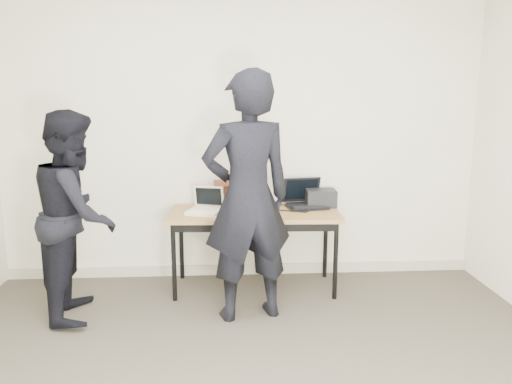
{
  "coord_description": "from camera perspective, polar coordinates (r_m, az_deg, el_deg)",
  "views": [
    {
      "loc": [
        -0.14,
        -2.44,
        1.75
      ],
      "look_at": [
        0.1,
        1.6,
        0.95
      ],
      "focal_mm": 35.0,
      "sensor_mm": 36.0,
      "label": 1
    }
  ],
  "objects": [
    {
      "name": "equipment_box",
      "position": [
        4.67,
        7.41,
        -0.67
      ],
      "size": [
        0.28,
        0.23,
        0.16
      ],
      "primitive_type": "cube",
      "rotation": [
        0.0,
        0.0,
        -0.02
      ],
      "color": "black",
      "rests_on": "desk"
    },
    {
      "name": "laptop_right",
      "position": [
        4.64,
        5.6,
        -0.96
      ],
      "size": [
        0.41,
        0.39,
        0.26
      ],
      "rotation": [
        0.0,
        0.0,
        0.17
      ],
      "color": "black",
      "rests_on": "desk"
    },
    {
      "name": "person_typist",
      "position": [
        3.82,
        -0.98,
        -0.64
      ],
      "size": [
        0.8,
        0.63,
        1.93
      ],
      "primitive_type": "imported",
      "rotation": [
        0.0,
        0.0,
        3.41
      ],
      "color": "black",
      "rests_on": "ground"
    },
    {
      "name": "baseboard",
      "position": [
        4.98,
        -1.6,
        -8.81
      ],
      "size": [
        4.5,
        0.03,
        0.1
      ],
      "primitive_type": "cube",
      "color": "#A7A18A",
      "rests_on": "ground"
    },
    {
      "name": "cables",
      "position": [
        4.45,
        0.49,
        -2.15
      ],
      "size": [
        1.15,
        0.44,
        0.01
      ],
      "rotation": [
        0.0,
        0.0,
        0.05
      ],
      "color": "black",
      "rests_on": "desk"
    },
    {
      "name": "laptop_center",
      "position": [
        4.37,
        -0.71,
        -1.67
      ],
      "size": [
        0.41,
        0.4,
        0.26
      ],
      "rotation": [
        0.0,
        0.0,
        0.27
      ],
      "color": "black",
      "rests_on": "desk"
    },
    {
      "name": "person_observer",
      "position": [
        4.17,
        -19.88,
        -2.45
      ],
      "size": [
        0.71,
        0.86,
        1.63
      ],
      "primitive_type": "imported",
      "rotation": [
        0.0,
        0.0,
        1.69
      ],
      "color": "black",
      "rests_on": "ground"
    },
    {
      "name": "desk",
      "position": [
        4.44,
        -0.19,
        -3.02
      ],
      "size": [
        1.52,
        0.7,
        0.72
      ],
      "rotation": [
        0.0,
        0.0,
        -0.03
      ],
      "color": "olive",
      "rests_on": "ground"
    },
    {
      "name": "laptop_beige",
      "position": [
        4.41,
        -5.81,
        -1.81
      ],
      "size": [
        0.34,
        0.34,
        0.22
      ],
      "rotation": [
        0.0,
        0.0,
        -0.3
      ],
      "color": "beige",
      "rests_on": "desk"
    },
    {
      "name": "tissue",
      "position": [
        4.59,
        -2.22,
        1.82
      ],
      "size": [
        0.14,
        0.11,
        0.08
      ],
      "primitive_type": "ellipsoid",
      "rotation": [
        0.0,
        0.0,
        -0.06
      ],
      "color": "white",
      "rests_on": "leather_satchel"
    },
    {
      "name": "room",
      "position": [
        2.47,
        -0.08,
        1.85
      ],
      "size": [
        4.6,
        4.6,
        2.8
      ],
      "color": "#3E392F",
      "rests_on": "ground"
    },
    {
      "name": "leather_satchel",
      "position": [
        4.62,
        -2.58,
        -0.11
      ],
      "size": [
        0.36,
        0.18,
        0.25
      ],
      "rotation": [
        0.0,
        0.0,
        -0.02
      ],
      "color": "#582917",
      "rests_on": "desk"
    },
    {
      "name": "power_brick",
      "position": [
        4.25,
        -3.02,
        -2.64
      ],
      "size": [
        0.09,
        0.06,
        0.03
      ],
      "primitive_type": "cube",
      "rotation": [
        0.0,
        0.0,
        0.12
      ],
      "color": "black",
      "rests_on": "desk"
    }
  ]
}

